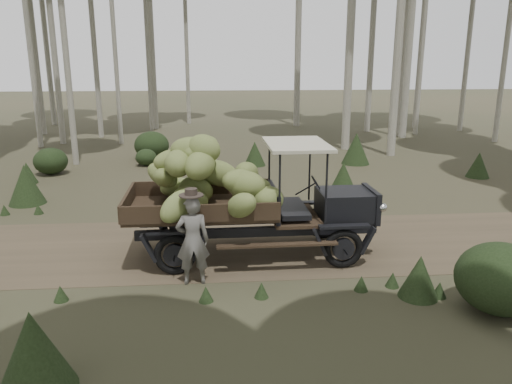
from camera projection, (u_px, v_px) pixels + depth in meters
ground at (189, 247)px, 11.71m from camera, size 120.00×120.00×0.00m
dirt_track at (189, 247)px, 11.71m from camera, size 70.00×4.00×0.01m
banana_truck at (228, 185)px, 10.77m from camera, size 5.61×2.90×2.86m
farmer at (193, 239)px, 9.61m from camera, size 0.68×0.51×1.93m
undergrowth at (214, 214)px, 12.35m from camera, size 22.62×23.39×1.39m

